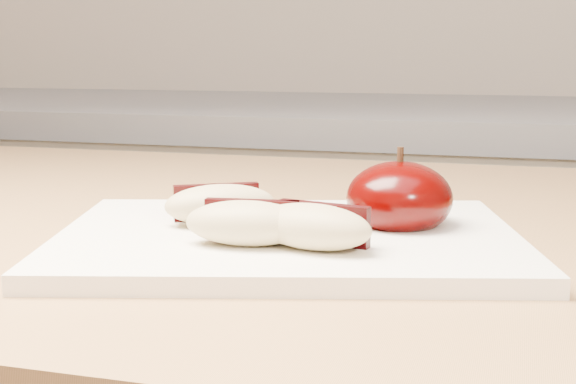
# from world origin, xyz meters

# --- Properties ---
(back_cabinet) EXTENTS (2.40, 0.62, 0.94)m
(back_cabinet) POSITION_xyz_m (0.00, 1.20, 0.47)
(back_cabinet) COLOR silver
(back_cabinet) RESTS_ON ground
(cutting_board) EXTENTS (0.33, 0.28, 0.01)m
(cutting_board) POSITION_xyz_m (0.04, 0.40, 0.91)
(cutting_board) COLOR white
(cutting_board) RESTS_ON island_counter
(apple_half) EXTENTS (0.09, 0.09, 0.06)m
(apple_half) POSITION_xyz_m (0.10, 0.44, 0.93)
(apple_half) COLOR #2E0000
(apple_half) RESTS_ON cutting_board
(apple_wedge_a) EXTENTS (0.08, 0.07, 0.03)m
(apple_wedge_a) POSITION_xyz_m (-0.01, 0.40, 0.92)
(apple_wedge_a) COLOR tan
(apple_wedge_a) RESTS_ON cutting_board
(apple_wedge_b) EXTENTS (0.08, 0.04, 0.03)m
(apple_wedge_b) POSITION_xyz_m (0.03, 0.36, 0.92)
(apple_wedge_b) COLOR tan
(apple_wedge_b) RESTS_ON cutting_board
(apple_wedge_c) EXTENTS (0.08, 0.05, 0.03)m
(apple_wedge_c) POSITION_xyz_m (0.06, 0.36, 0.92)
(apple_wedge_c) COLOR tan
(apple_wedge_c) RESTS_ON cutting_board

